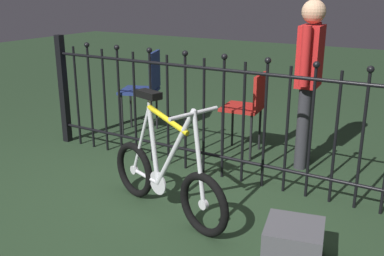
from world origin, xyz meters
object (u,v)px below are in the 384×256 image
display_crate (293,244)px  bicycle (166,177)px  chair_red (249,104)px  person_visitor (309,72)px  chair_navy (146,84)px

display_crate → bicycle: bearing=173.4°
chair_red → person_visitor: bearing=-2.7°
bicycle → chair_navy: 1.94m
bicycle → chair_red: bearing=89.9°
chair_navy → person_visitor: (1.80, -0.05, 0.31)m
bicycle → person_visitor: bearing=68.2°
bicycle → person_visitor: (0.56, 1.42, 0.58)m
chair_navy → person_visitor: person_visitor is taller
chair_red → display_crate: 1.88m
bicycle → chair_red: 1.46m
bicycle → chair_red: bicycle is taller
display_crate → chair_navy: bearing=144.7°
bicycle → chair_navy: bearing=130.3°
chair_navy → chair_red: bearing=-0.9°
person_visitor → chair_red: bearing=177.3°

